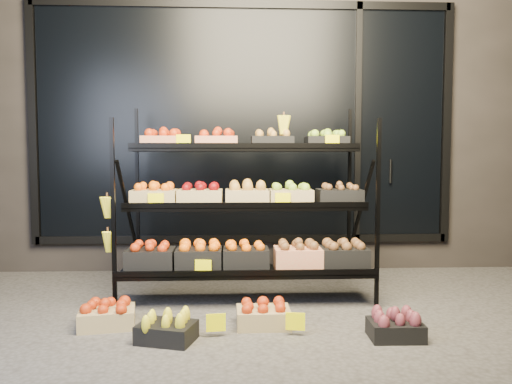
{
  "coord_description": "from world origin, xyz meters",
  "views": [
    {
      "loc": [
        -0.1,
        -3.66,
        1.2
      ],
      "look_at": [
        0.09,
        0.55,
        0.9
      ],
      "focal_mm": 35.0,
      "sensor_mm": 36.0,
      "label": 1
    }
  ],
  "objects_px": {
    "display_rack": "(245,205)",
    "floor_crate_left": "(107,314)",
    "floor_crate_midleft": "(167,328)",
    "floor_crate_midright": "(263,314)"
  },
  "relations": [
    {
      "from": "display_rack",
      "to": "floor_crate_left",
      "type": "height_order",
      "value": "display_rack"
    },
    {
      "from": "floor_crate_left",
      "to": "floor_crate_midleft",
      "type": "xyz_separation_m",
      "value": [
        0.46,
        -0.3,
        -0.0
      ]
    },
    {
      "from": "floor_crate_left",
      "to": "floor_crate_midleft",
      "type": "relative_size",
      "value": 1.02
    },
    {
      "from": "display_rack",
      "to": "floor_crate_midleft",
      "type": "bearing_deg",
      "value": -116.89
    },
    {
      "from": "display_rack",
      "to": "floor_crate_midleft",
      "type": "relative_size",
      "value": 5.29
    },
    {
      "from": "floor_crate_left",
      "to": "floor_crate_midleft",
      "type": "bearing_deg",
      "value": -42.94
    },
    {
      "from": "display_rack",
      "to": "floor_crate_left",
      "type": "relative_size",
      "value": 5.18
    },
    {
      "from": "display_rack",
      "to": "floor_crate_left",
      "type": "distance_m",
      "value": 1.43
    },
    {
      "from": "floor_crate_left",
      "to": "floor_crate_midright",
      "type": "bearing_deg",
      "value": -11.81
    },
    {
      "from": "floor_crate_left",
      "to": "floor_crate_midleft",
      "type": "distance_m",
      "value": 0.54
    }
  ]
}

